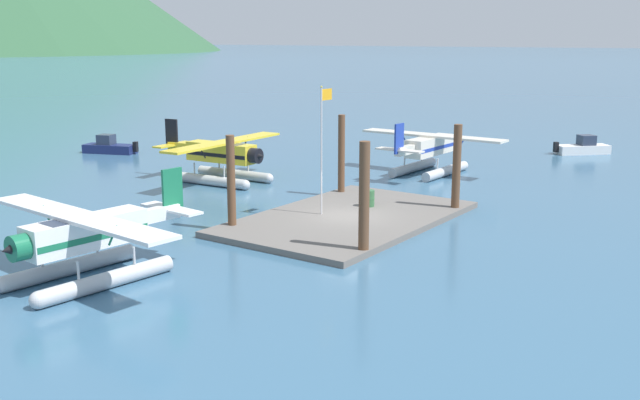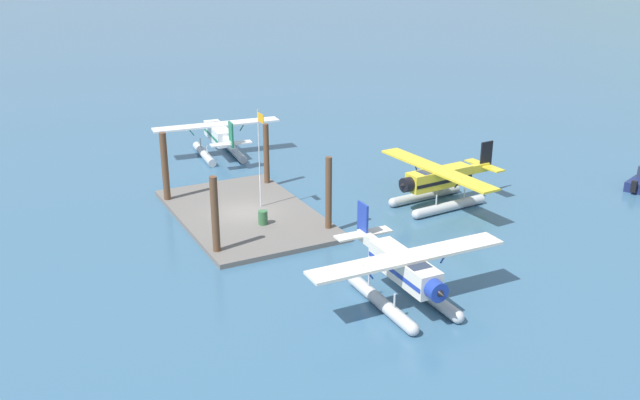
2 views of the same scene
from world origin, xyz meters
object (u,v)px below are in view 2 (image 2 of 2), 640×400
object	(u,v)px
seaplane_cream_stbd_fwd	(404,274)
seaplane_yellow_bow_right	(438,183)
seaplane_white_port_fwd	(218,138)
fuel_drum	(263,217)
flagpole	(260,148)

from	to	relation	value
seaplane_cream_stbd_fwd	seaplane_yellow_bow_right	distance (m)	14.10
seaplane_cream_stbd_fwd	seaplane_yellow_bow_right	xyz separation A→B (m)	(-10.33, 9.60, 0.00)
seaplane_cream_stbd_fwd	seaplane_white_port_fwd	size ratio (longest dim) A/B	0.99
fuel_drum	seaplane_white_port_fwd	world-z (taller)	seaplane_white_port_fwd
seaplane_cream_stbd_fwd	seaplane_white_port_fwd	bearing A→B (deg)	179.21
flagpole	fuel_drum	size ratio (longest dim) A/B	7.40
seaplane_cream_stbd_fwd	fuel_drum	bearing A→B (deg)	-168.46
flagpole	seaplane_yellow_bow_right	world-z (taller)	flagpole
flagpole	seaplane_cream_stbd_fwd	bearing A→B (deg)	5.29
seaplane_white_port_fwd	fuel_drum	bearing A→B (deg)	-9.99
seaplane_yellow_bow_right	seaplane_cream_stbd_fwd	bearing A→B (deg)	-42.92
fuel_drum	seaplane_white_port_fwd	distance (m)	16.29
flagpole	fuel_drum	xyz separation A→B (m)	(2.80, -1.07, -3.58)
flagpole	seaplane_yellow_bow_right	xyz separation A→B (m)	(4.40, 10.97, -2.74)
seaplane_white_port_fwd	seaplane_yellow_bow_right	size ratio (longest dim) A/B	1.00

